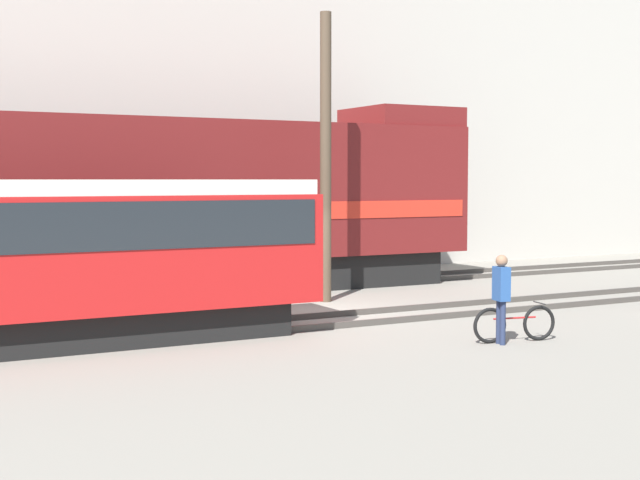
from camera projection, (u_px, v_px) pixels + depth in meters
name	position (u px, v px, depth m)	size (l,w,h in m)	color
ground_plane	(318.00, 313.00, 21.43)	(120.00, 120.00, 0.00)	gray
track_near	(349.00, 319.00, 20.14)	(60.00, 1.51, 0.14)	#47423D
track_far	(239.00, 288.00, 25.70)	(60.00, 1.51, 0.14)	#47423D
building_backdrop	(160.00, 101.00, 31.43)	(44.29, 6.00, 11.95)	#B7B2A8
freight_locomotive	(125.00, 205.00, 23.97)	(20.99, 3.04, 5.43)	black
streetcar	(58.00, 252.00, 16.99)	(10.16, 2.54, 3.21)	black
bicycle	(515.00, 324.00, 17.60)	(1.77, 0.54, 0.77)	black
person	(501.00, 290.00, 17.30)	(0.29, 0.40, 1.75)	#232D4C
utility_pole_center	(326.00, 158.00, 23.21)	(0.30, 0.30, 7.53)	#4C3D2D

